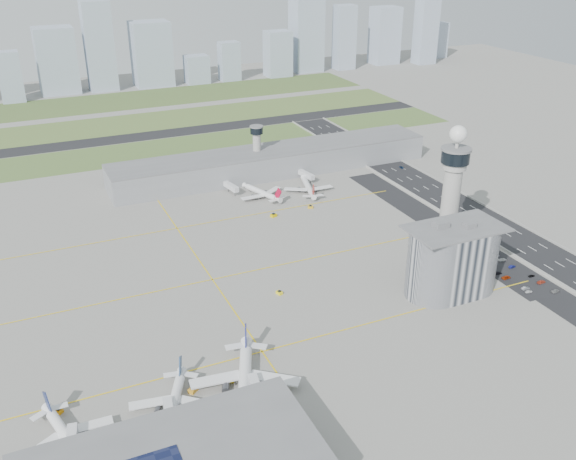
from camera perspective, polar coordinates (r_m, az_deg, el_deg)
name	(u,v)px	position (r m, az deg, el deg)	size (l,w,h in m)	color
ground	(321,292)	(282.82, 2.93, -5.52)	(1000.00, 1000.00, 0.00)	gray
grass_strip_0	(154,150)	(472.56, -11.84, 6.94)	(480.00, 50.00, 0.08)	#516E34
grass_strip_1	(132,124)	(543.10, -13.71, 9.15)	(480.00, 60.00, 0.08)	#526931
grass_strip_2	(114,102)	(619.51, -15.24, 10.94)	(480.00, 70.00, 0.08)	#3E5227
runway	(142,136)	(507.20, -12.82, 8.11)	(480.00, 22.00, 0.10)	black
highway	(524,244)	(345.11, 20.22, -1.16)	(28.00, 500.00, 0.10)	black
barrier_left	(502,248)	(335.81, 18.49, -1.52)	(0.60, 500.00, 1.20)	#9E9E99
barrier_right	(545,238)	(354.28, 21.88, -0.65)	(0.60, 500.00, 1.20)	#9E9E99
landside_road	(498,262)	(322.72, 18.17, -2.71)	(18.00, 260.00, 0.08)	black
parking_lot	(512,274)	(313.94, 19.32, -3.71)	(20.00, 44.00, 0.10)	black
taxiway_line_h_0	(262,352)	(246.09, -2.32, -10.76)	(260.00, 0.60, 0.01)	yellow
taxiway_line_h_1	(212,280)	(293.91, -6.75, -4.40)	(260.00, 0.60, 0.01)	yellow
taxiway_line_h_2	(177,228)	(345.54, -9.84, 0.15)	(260.00, 0.60, 0.01)	yellow
taxiway_line_v	(212,280)	(293.91, -6.75, -4.40)	(0.60, 260.00, 0.01)	yellow
control_tower	(452,187)	(309.79, 14.37, 3.74)	(14.00, 14.00, 64.50)	#ADAAA5
secondary_tower	(257,146)	(411.82, -2.79, 7.48)	(8.60, 8.60, 31.90)	#ADAAA5
admin_building	(452,260)	(284.99, 14.40, -2.58)	(42.00, 24.00, 33.50)	#B2B2B7
terminal_pier	(273,161)	(417.09, -1.37, 6.15)	(210.00, 32.00, 15.80)	gray
airplane_near_a	(66,432)	(216.52, -19.11, -16.64)	(35.54, 30.21, 9.95)	white
airplane_near_b	(173,399)	(220.20, -10.20, -14.60)	(35.63, 30.29, 9.98)	white
airplane_near_c	(245,374)	(225.29, -3.88, -12.67)	(45.77, 38.90, 12.82)	white
airplane_far_a	(261,189)	(379.50, -2.41, 3.66)	(34.68, 29.48, 9.71)	white
airplane_far_b	(308,184)	(387.48, 1.81, 4.15)	(35.36, 30.06, 9.90)	white
jet_bridge_near_1	(171,433)	(211.73, -10.34, -17.32)	(14.00, 3.00, 5.70)	silver
jet_bridge_near_2	(261,406)	(217.96, -2.43, -15.37)	(14.00, 3.00, 5.70)	silver
jet_bridge_far_0	(226,185)	(392.23, -5.57, 3.98)	(14.00, 3.00, 5.70)	silver
jet_bridge_far_1	(300,174)	(409.65, 1.07, 5.04)	(14.00, 3.00, 5.70)	silver
tug_0	(59,410)	(231.99, -19.72, -14.87)	(1.87, 2.72, 1.58)	orange
tug_1	(229,379)	(232.43, -5.26, -13.06)	(2.27, 3.31, 1.92)	#DCB709
tug_2	(193,389)	(229.58, -8.43, -13.82)	(2.31, 3.36, 1.95)	gold
tug_3	(279,292)	(280.63, -0.78, -5.56)	(1.91, 2.78, 1.61)	yellow
tug_4	(274,215)	(353.99, -1.29, 1.34)	(2.30, 3.35, 1.94)	#ECC800
tug_5	(310,207)	(365.05, 2.00, 2.08)	(2.09, 3.03, 1.76)	gold
car_lot_0	(529,291)	(300.81, 20.61, -5.14)	(1.33, 3.30, 1.12)	silver
car_lot_1	(526,288)	(302.80, 20.36, -4.87)	(1.36, 3.91, 1.29)	gray
car_lot_2	(506,277)	(308.81, 18.82, -4.00)	(2.11, 4.59, 1.27)	#AD2E07
car_lot_3	(498,273)	(311.58, 18.14, -3.63)	(1.72, 4.22, 1.23)	black
car_lot_4	(491,267)	(315.76, 17.60, -3.16)	(1.39, 3.45, 1.18)	navy
car_lot_5	(483,260)	(321.24, 16.91, -2.55)	(1.27, 3.64, 1.20)	silver
car_lot_6	(555,291)	(305.43, 22.67, -5.03)	(1.89, 4.09, 1.14)	gray
car_lot_7	(541,282)	(310.50, 21.59, -4.30)	(1.83, 4.50, 1.30)	#B23A24
car_lot_8	(532,276)	(314.35, 20.83, -3.82)	(1.28, 3.19, 1.09)	black
car_lot_9	(512,266)	(319.29, 19.30, -3.08)	(1.32, 3.79, 1.25)	#0D1255
car_lot_10	(502,260)	(324.12, 18.50, -2.52)	(2.00, 4.33, 1.20)	white
car_lot_11	(495,255)	(327.28, 17.92, -2.15)	(1.84, 4.51, 1.31)	#9B9CAC
car_hw_1	(473,215)	(369.64, 16.09, 1.31)	(1.20, 3.45, 1.14)	black
car_hw_2	(402,167)	(433.93, 10.06, 5.51)	(1.88, 4.08, 1.13)	navy
car_hw_4	(341,144)	(477.08, 4.70, 7.65)	(1.53, 3.81, 1.30)	gray
skyline_bldg_6	(10,77)	(644.85, -23.47, 12.38)	(20.04, 16.03, 45.20)	#9EADC1
skyline_bldg_7	(56,60)	(664.13, -19.89, 13.99)	(35.76, 28.61, 61.22)	#9EADC1
skyline_bldg_8	(99,46)	(661.51, -16.44, 15.38)	(26.33, 21.06, 83.39)	#9EADC1
skyline_bldg_9	(151,54)	(672.77, -12.04, 15.07)	(36.96, 29.57, 62.11)	#9EADC1
skyline_bldg_10	(197,69)	(678.13, -8.10, 13.96)	(23.01, 18.41, 27.75)	#9EADC1
skyline_bldg_11	(229,61)	(687.18, -5.24, 14.72)	(20.22, 16.18, 38.97)	#9EADC1
skyline_bldg_12	(278,54)	(703.81, -0.91, 15.40)	(26.14, 20.92, 46.89)	#9EADC1
skyline_bldg_13	(306,33)	(727.94, 1.65, 17.09)	(32.26, 25.81, 81.20)	#9EADC1
skyline_bldg_14	(344,37)	(742.64, 5.04, 16.69)	(21.59, 17.28, 68.75)	#9EADC1
skyline_bldg_15	(385,35)	(780.29, 8.59, 16.73)	(30.25, 24.20, 63.40)	#9EADC1
skyline_bldg_16	(426,32)	(787.47, 12.15, 16.84)	(23.04, 18.43, 71.56)	#9EADC1
skyline_bldg_17	(436,40)	(832.91, 13.05, 16.14)	(22.64, 18.11, 41.06)	#9EADC1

